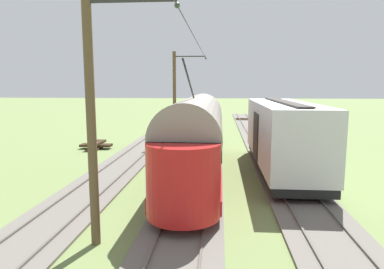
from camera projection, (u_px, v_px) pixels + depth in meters
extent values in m
plane|color=olive|center=(197.00, 176.00, 18.57)|extent=(220.00, 220.00, 0.00)
cube|color=#666059|center=(285.00, 177.00, 18.18)|extent=(2.80, 80.00, 0.10)
cube|color=#59544C|center=(272.00, 175.00, 18.23)|extent=(0.07, 80.00, 0.08)
cube|color=#59544C|center=(299.00, 176.00, 18.11)|extent=(0.07, 80.00, 0.08)
cube|color=#382819|center=(244.00, 118.00, 49.74)|extent=(2.50, 0.24, 0.08)
cube|color=#382819|center=(244.00, 119.00, 49.10)|extent=(2.50, 0.24, 0.08)
cube|color=#382819|center=(245.00, 119.00, 48.46)|extent=(2.50, 0.24, 0.08)
cube|color=#382819|center=(245.00, 120.00, 47.82)|extent=(2.50, 0.24, 0.08)
cube|color=#382819|center=(245.00, 120.00, 47.18)|extent=(2.50, 0.24, 0.08)
cube|color=#666059|center=(197.00, 175.00, 18.57)|extent=(2.80, 80.00, 0.10)
cube|color=#59544C|center=(184.00, 173.00, 18.61)|extent=(0.07, 80.00, 0.08)
cube|color=#59544C|center=(210.00, 174.00, 18.49)|extent=(0.07, 80.00, 0.08)
cube|color=#382819|center=(212.00, 118.00, 50.12)|extent=(2.50, 0.24, 0.08)
cube|color=#382819|center=(211.00, 118.00, 49.48)|extent=(2.50, 0.24, 0.08)
cube|color=#382819|center=(211.00, 119.00, 48.84)|extent=(2.50, 0.24, 0.08)
cube|color=#382819|center=(211.00, 119.00, 48.20)|extent=(2.50, 0.24, 0.08)
cube|color=#382819|center=(211.00, 120.00, 47.56)|extent=(2.50, 0.24, 0.08)
cube|color=#666059|center=(112.00, 173.00, 18.95)|extent=(2.80, 80.00, 0.10)
cube|color=#59544C|center=(99.00, 172.00, 18.99)|extent=(0.07, 80.00, 0.08)
cube|color=#59544C|center=(125.00, 172.00, 18.87)|extent=(0.07, 80.00, 0.08)
cube|color=#382819|center=(180.00, 118.00, 50.50)|extent=(2.50, 0.24, 0.08)
cube|color=#382819|center=(179.00, 118.00, 49.86)|extent=(2.50, 0.24, 0.08)
cube|color=#382819|center=(179.00, 119.00, 49.22)|extent=(2.50, 0.24, 0.08)
cube|color=#382819|center=(178.00, 119.00, 48.58)|extent=(2.50, 0.24, 0.08)
cube|color=#382819|center=(177.00, 120.00, 47.94)|extent=(2.50, 0.24, 0.08)
cube|color=red|center=(197.00, 164.00, 18.33)|extent=(2.65, 13.39, 0.55)
cube|color=red|center=(197.00, 150.00, 18.22)|extent=(2.55, 13.39, 0.95)
cube|color=beige|center=(197.00, 132.00, 18.08)|extent=(2.55, 13.39, 1.05)
cylinder|color=gray|center=(197.00, 122.00, 18.00)|extent=(2.65, 13.12, 2.65)
cylinder|color=red|center=(203.00, 130.00, 24.74)|extent=(2.55, 2.55, 2.55)
cylinder|color=red|center=(183.00, 180.00, 11.63)|extent=(2.55, 2.55, 2.55)
cube|color=black|center=(204.00, 114.00, 25.71)|extent=(1.63, 0.08, 0.36)
cube|color=black|center=(204.00, 118.00, 25.79)|extent=(1.73, 0.06, 0.80)
cube|color=black|center=(221.00, 132.00, 17.97)|extent=(0.04, 11.24, 0.80)
cube|color=black|center=(172.00, 131.00, 18.18)|extent=(0.04, 11.24, 0.80)
cylinder|color=silver|center=(204.00, 131.00, 26.02)|extent=(0.24, 0.06, 0.24)
cube|color=gray|center=(204.00, 143.00, 26.09)|extent=(1.94, 0.12, 0.20)
cylinder|color=black|center=(189.00, 82.00, 13.42)|extent=(0.07, 4.70, 1.50)
cylinder|color=black|center=(212.00, 152.00, 22.52)|extent=(0.10, 0.76, 0.76)
cylinder|color=black|center=(190.00, 151.00, 22.63)|extent=(0.10, 0.76, 0.76)
cylinder|color=black|center=(207.00, 191.00, 14.07)|extent=(0.10, 0.76, 0.76)
cylinder|color=black|center=(172.00, 191.00, 14.18)|extent=(0.10, 0.76, 0.76)
cube|color=silver|center=(282.00, 131.00, 19.14)|extent=(2.90, 11.46, 3.20)
cube|color=#332D28|center=(284.00, 102.00, 18.90)|extent=(0.70, 10.32, 0.08)
cube|color=black|center=(281.00, 163.00, 19.40)|extent=(2.70, 11.46, 0.36)
cube|color=black|center=(256.00, 136.00, 19.29)|extent=(0.06, 2.20, 2.56)
cylinder|color=black|center=(281.00, 181.00, 15.49)|extent=(0.10, 0.84, 0.84)
cylinder|color=black|center=(313.00, 182.00, 15.37)|extent=(0.10, 0.84, 0.84)
cylinder|color=black|center=(260.00, 148.00, 23.40)|extent=(0.10, 0.84, 0.84)
cylinder|color=black|center=(282.00, 149.00, 23.28)|extent=(0.10, 0.84, 0.84)
cylinder|color=brown|center=(174.00, 98.00, 28.57)|extent=(0.28, 0.28, 7.63)
cylinder|color=#2D2D2D|center=(190.00, 56.00, 27.98)|extent=(2.59, 0.10, 0.10)
sphere|color=#334733|center=(206.00, 58.00, 27.89)|extent=(0.16, 0.16, 0.16)
cylinder|color=brown|center=(91.00, 122.00, 10.12)|extent=(0.28, 0.28, 7.63)
cylinder|color=#2D2D2D|center=(131.00, 1.00, 9.52)|extent=(2.59, 0.10, 0.10)
sphere|color=#334733|center=(177.00, 5.00, 9.44)|extent=(0.16, 0.16, 0.16)
cylinder|color=black|center=(177.00, 5.00, 9.44)|extent=(0.03, 41.41, 0.03)
cylinder|color=black|center=(190.00, 56.00, 27.98)|extent=(2.59, 0.02, 0.02)
cube|color=#382819|center=(100.00, 148.00, 26.54)|extent=(0.24, 2.40, 0.18)
cube|color=#382819|center=(96.00, 147.00, 26.56)|extent=(0.24, 2.40, 0.18)
cube|color=#382819|center=(92.00, 147.00, 26.59)|extent=(0.24, 2.40, 0.18)
cube|color=#382819|center=(97.00, 145.00, 26.83)|extent=(2.40, 0.24, 0.18)
cube|color=#382819|center=(96.00, 145.00, 26.54)|extent=(2.40, 0.24, 0.18)
cube|color=#382819|center=(95.00, 146.00, 26.24)|extent=(2.40, 0.24, 0.18)
cube|color=#382819|center=(100.00, 143.00, 26.49)|extent=(0.24, 2.40, 0.18)
cube|color=#382819|center=(96.00, 143.00, 26.51)|extent=(0.24, 2.40, 0.18)
cube|color=#382819|center=(92.00, 143.00, 26.54)|extent=(0.24, 2.40, 0.18)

